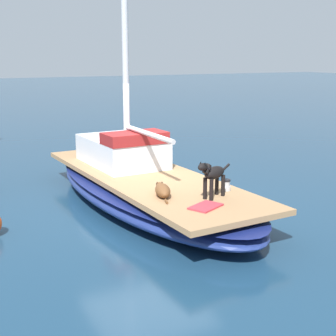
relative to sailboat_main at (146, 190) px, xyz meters
name	(u,v)px	position (x,y,z in m)	size (l,w,h in m)	color
ground_plane	(146,205)	(0.00, 0.00, -0.34)	(120.00, 120.00, 0.00)	navy
sailboat_main	(146,190)	(0.00, 0.00, 0.00)	(2.88, 7.35, 0.66)	navy
mast_main	(128,34)	(-0.05, 0.74, 3.20)	(0.14, 2.27, 6.43)	silver
cabin_house	(123,150)	(-0.06, 1.12, 0.67)	(1.51, 2.29, 0.84)	silver
dog_black	(213,175)	(0.32, -2.08, 0.75)	(0.89, 0.45, 0.70)	black
dog_brown	(162,190)	(-0.40, -1.56, 0.43)	(0.43, 0.93, 0.22)	brown
deck_winch	(226,185)	(0.81, -1.78, 0.42)	(0.16, 0.16, 0.21)	#B7B7BC
deck_towel	(206,207)	(-0.07, -2.49, 0.34)	(0.56, 0.36, 0.03)	#C6333D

